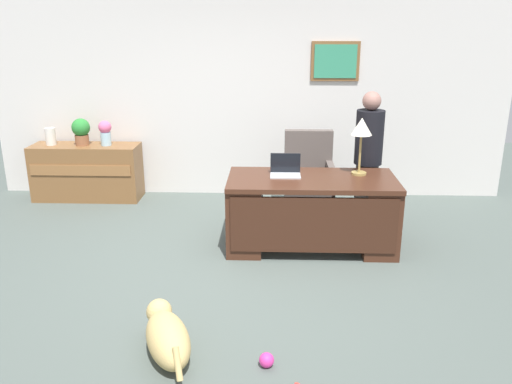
{
  "coord_description": "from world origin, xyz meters",
  "views": [
    {
      "loc": [
        0.36,
        -4.57,
        2.34
      ],
      "look_at": [
        0.19,
        0.3,
        0.75
      ],
      "focal_mm": 36.82,
      "sensor_mm": 36.0,
      "label": 1
    }
  ],
  "objects_px": {
    "desk": "(311,211)",
    "armchair": "(308,178)",
    "person_standing": "(368,159)",
    "potted_plant": "(81,131)",
    "vase_empty": "(51,136)",
    "laptop": "(285,170)",
    "dog_lying": "(167,336)",
    "desk_lamp": "(362,130)",
    "vase_with_flowers": "(105,132)",
    "dog_toy_ball": "(267,360)",
    "credenza": "(87,172)"
  },
  "relations": [
    {
      "from": "desk",
      "to": "credenza",
      "type": "xyz_separation_m",
      "value": [
        -2.96,
        1.56,
        -0.04
      ]
    },
    {
      "from": "dog_toy_ball",
      "to": "credenza",
      "type": "bearing_deg",
      "value": 124.58
    },
    {
      "from": "vase_empty",
      "to": "dog_toy_ball",
      "type": "relative_size",
      "value": 2.14
    },
    {
      "from": "credenza",
      "to": "desk_lamp",
      "type": "height_order",
      "value": "desk_lamp"
    },
    {
      "from": "vase_empty",
      "to": "potted_plant",
      "type": "bearing_deg",
      "value": 0.0
    },
    {
      "from": "desk_lamp",
      "to": "potted_plant",
      "type": "distance_m",
      "value": 3.77
    },
    {
      "from": "armchair",
      "to": "vase_empty",
      "type": "relative_size",
      "value": 4.55
    },
    {
      "from": "person_standing",
      "to": "laptop",
      "type": "relative_size",
      "value": 4.99
    },
    {
      "from": "desk",
      "to": "credenza",
      "type": "distance_m",
      "value": 3.35
    },
    {
      "from": "person_standing",
      "to": "desk_lamp",
      "type": "relative_size",
      "value": 2.62
    },
    {
      "from": "person_standing",
      "to": "potted_plant",
      "type": "relative_size",
      "value": 4.43
    },
    {
      "from": "desk",
      "to": "vase_with_flowers",
      "type": "distance_m",
      "value": 3.13
    },
    {
      "from": "dog_lying",
      "to": "vase_empty",
      "type": "relative_size",
      "value": 3.44
    },
    {
      "from": "potted_plant",
      "to": "desk_lamp",
      "type": "bearing_deg",
      "value": -21.47
    },
    {
      "from": "desk_lamp",
      "to": "dog_toy_ball",
      "type": "relative_size",
      "value": 5.66
    },
    {
      "from": "person_standing",
      "to": "vase_empty",
      "type": "relative_size",
      "value": 6.92
    },
    {
      "from": "credenza",
      "to": "potted_plant",
      "type": "height_order",
      "value": "potted_plant"
    },
    {
      "from": "potted_plant",
      "to": "dog_toy_ball",
      "type": "xyz_separation_m",
      "value": [
        2.54,
        -3.66,
        -0.9
      ]
    },
    {
      "from": "desk",
      "to": "dog_lying",
      "type": "relative_size",
      "value": 2.23
    },
    {
      "from": "person_standing",
      "to": "vase_with_flowers",
      "type": "xyz_separation_m",
      "value": [
        -3.34,
        0.88,
        0.12
      ]
    },
    {
      "from": "armchair",
      "to": "dog_lying",
      "type": "distance_m",
      "value": 3.25
    },
    {
      "from": "desk",
      "to": "vase_with_flowers",
      "type": "relative_size",
      "value": 5.31
    },
    {
      "from": "desk",
      "to": "vase_empty",
      "type": "height_order",
      "value": "vase_empty"
    },
    {
      "from": "person_standing",
      "to": "desk_lamp",
      "type": "bearing_deg",
      "value": -109.65
    },
    {
      "from": "desk",
      "to": "person_standing",
      "type": "bearing_deg",
      "value": 44.88
    },
    {
      "from": "person_standing",
      "to": "dog_lying",
      "type": "bearing_deg",
      "value": -124.9
    },
    {
      "from": "desk",
      "to": "armchair",
      "type": "xyz_separation_m",
      "value": [
        0.03,
        1.03,
        0.05
      ]
    },
    {
      "from": "desk",
      "to": "vase_with_flowers",
      "type": "bearing_deg",
      "value": 149.58
    },
    {
      "from": "dog_lying",
      "to": "desk_lamp",
      "type": "height_order",
      "value": "desk_lamp"
    },
    {
      "from": "dog_toy_ball",
      "to": "laptop",
      "type": "bearing_deg",
      "value": 85.92
    },
    {
      "from": "desk",
      "to": "dog_lying",
      "type": "xyz_separation_m",
      "value": [
        -1.17,
        -1.98,
        -0.27
      ]
    },
    {
      "from": "credenza",
      "to": "laptop",
      "type": "height_order",
      "value": "laptop"
    },
    {
      "from": "laptop",
      "to": "vase_with_flowers",
      "type": "bearing_deg",
      "value": 148.97
    },
    {
      "from": "desk_lamp",
      "to": "dog_lying",
      "type": "bearing_deg",
      "value": -127.8
    },
    {
      "from": "person_standing",
      "to": "desk_lamp",
      "type": "distance_m",
      "value": 0.68
    },
    {
      "from": "armchair",
      "to": "vase_with_flowers",
      "type": "relative_size",
      "value": 3.15
    },
    {
      "from": "credenza",
      "to": "potted_plant",
      "type": "bearing_deg",
      "value": 176.77
    },
    {
      "from": "desk_lamp",
      "to": "potted_plant",
      "type": "bearing_deg",
      "value": 158.53
    },
    {
      "from": "credenza",
      "to": "laptop",
      "type": "relative_size",
      "value": 4.5
    },
    {
      "from": "vase_with_flowers",
      "to": "laptop",
      "type": "bearing_deg",
      "value": -31.03
    },
    {
      "from": "laptop",
      "to": "vase_with_flowers",
      "type": "xyz_separation_m",
      "value": [
        -2.38,
        1.43,
        0.1
      ]
    },
    {
      "from": "potted_plant",
      "to": "vase_empty",
      "type": "bearing_deg",
      "value": 180.0
    },
    {
      "from": "credenza",
      "to": "laptop",
      "type": "bearing_deg",
      "value": -28.1
    },
    {
      "from": "laptop",
      "to": "dog_toy_ball",
      "type": "bearing_deg",
      "value": -94.08
    },
    {
      "from": "armchair",
      "to": "dog_toy_ball",
      "type": "relative_size",
      "value": 9.74
    },
    {
      "from": "credenza",
      "to": "person_standing",
      "type": "xyz_separation_m",
      "value": [
        3.64,
        -0.88,
        0.44
      ]
    },
    {
      "from": "armchair",
      "to": "laptop",
      "type": "bearing_deg",
      "value": -108.99
    },
    {
      "from": "vase_empty",
      "to": "dog_toy_ball",
      "type": "height_order",
      "value": "vase_empty"
    },
    {
      "from": "laptop",
      "to": "vase_empty",
      "type": "distance_m",
      "value": 3.44
    },
    {
      "from": "credenza",
      "to": "potted_plant",
      "type": "xyz_separation_m",
      "value": [
        -0.03,
        0.0,
        0.57
      ]
    }
  ]
}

